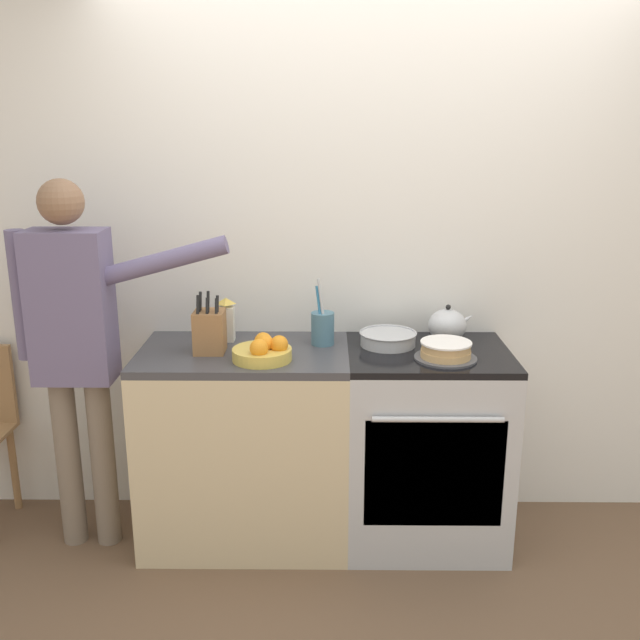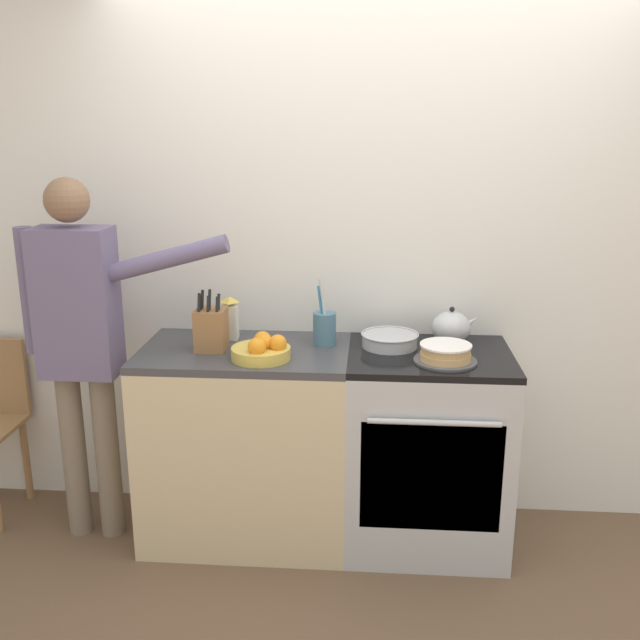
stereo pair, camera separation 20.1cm
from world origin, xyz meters
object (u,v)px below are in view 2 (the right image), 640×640
Objects in this scene: stove_range at (426,449)px; milk_carton at (230,319)px; mixing_bowl at (390,340)px; fruit_bowl at (263,349)px; person_baker at (81,331)px; knife_block at (211,329)px; utensil_crock at (324,328)px; layer_cake at (445,354)px; tea_kettle at (452,328)px.

milk_carton is (-0.92, 0.15, 0.56)m from stove_range.
mixing_bowl is 1.03× the size of fruit_bowl.
stove_range is 1.65m from person_baker.
utensil_crock is at bearing 13.39° from knife_block.
mixing_bowl reaches higher than stove_range.
knife_block is at bearing 155.89° from fruit_bowl.
utensil_crock is (-0.53, 0.21, 0.04)m from layer_cake.
mixing_bowl is 0.75m from milk_carton.
person_baker is (-1.66, -0.22, 0.01)m from tea_kettle.
fruit_bowl reaches higher than layer_cake.
utensil_crock reaches higher than fruit_bowl.
utensil_crock reaches higher than stove_range.
stove_range is 3.60× the size of fruit_bowl.
utensil_crock is at bearing 42.51° from fruit_bowl.
utensil_crock is 0.19× the size of person_baker.
person_baker is (-0.83, 0.07, 0.04)m from fruit_bowl.
milk_carton is at bearing 174.82° from mixing_bowl.
fruit_bowl is at bearing -55.22° from milk_carton.
knife_block is 0.18m from milk_carton.
stove_range is 4.48× the size of milk_carton.
knife_block is 1.09× the size of fruit_bowl.
mixing_bowl is at bearing 140.07° from layer_cake.
fruit_bowl is 0.15× the size of person_baker.
milk_carton is at bearing 173.32° from utensil_crock.
person_baker is (-1.61, 0.05, 0.05)m from layer_cake.
knife_block is 0.89× the size of utensil_crock.
stove_range is 3.32× the size of knife_block.
milk_carton is (-0.74, 0.07, 0.07)m from mixing_bowl.
utensil_crock is (-0.48, 0.10, 0.54)m from stove_range.
tea_kettle reaches higher than layer_cake.
layer_cake is 1.03m from knife_block.
utensil_crock is 0.45m from milk_carton.
knife_block is at bearing -172.61° from mixing_bowl.
layer_cake is 0.28m from tea_kettle.
person_baker is (-1.55, -0.07, 0.55)m from stove_range.
stove_range is at bearing -11.51° from utensil_crock.
utensil_crock is at bearing -6.68° from milk_carton.
milk_carton is at bearing -179.62° from tea_kettle.
milk_carton is (-0.20, 0.28, 0.05)m from fruit_bowl.
milk_carton reaches higher than fruit_bowl.
milk_carton is at bearing 73.05° from knife_block.
person_baker is at bearing -175.58° from knife_block.
knife_block is at bearing -9.75° from person_baker.
fruit_bowl is (-0.83, -0.29, -0.03)m from tea_kettle.
utensil_crock reaches higher than layer_cake.
stove_range is 3.51× the size of mixing_bowl.
fruit_bowl is (-0.78, -0.02, 0.01)m from layer_cake.
stove_range is 0.51m from layer_cake.
layer_cake is at bearing -15.82° from person_baker.
milk_carton is (-0.98, 0.26, 0.06)m from layer_cake.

